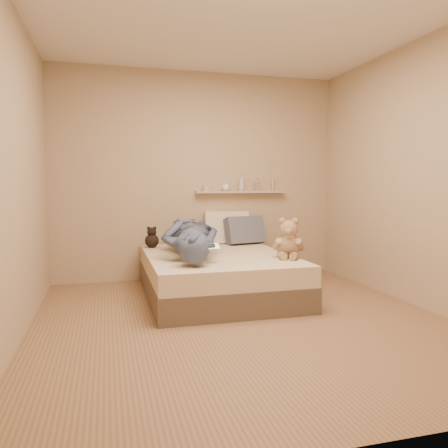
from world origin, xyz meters
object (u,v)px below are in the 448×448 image
object	(u,v)px
pillow_cream	(227,227)
pillow_grey	(245,230)
person	(190,236)
wall_shelf	(241,192)
game_console	(210,247)
dark_plush	(152,238)
teddy_bear	(288,241)
bed	(217,275)

from	to	relation	value
pillow_cream	pillow_grey	bearing A→B (deg)	-34.67
person	wall_shelf	distance (m)	1.27
game_console	dark_plush	distance (m)	1.25
dark_plush	pillow_grey	xyz separation A→B (m)	(1.16, 0.02, 0.06)
person	wall_shelf	xyz separation A→B (m)	(0.83, 0.84, 0.45)
pillow_grey	wall_shelf	distance (m)	0.53
dark_plush	pillow_grey	world-z (taller)	pillow_grey
game_console	pillow_grey	xyz separation A→B (m)	(0.74, 1.20, 0.01)
pillow_grey	game_console	bearing A→B (deg)	-121.56
pillow_grey	teddy_bear	bearing A→B (deg)	-84.50
wall_shelf	person	bearing A→B (deg)	-134.55
game_console	dark_plush	xyz separation A→B (m)	(-0.43, 1.17, -0.05)
pillow_cream	bed	bearing A→B (deg)	-111.85
dark_plush	game_console	bearing A→B (deg)	-69.98
game_console	pillow_grey	distance (m)	1.41
pillow_grey	person	bearing A→B (deg)	-142.57
game_console	wall_shelf	xyz separation A→B (m)	(0.75, 1.42, 0.49)
dark_plush	person	distance (m)	0.70
dark_plush	wall_shelf	world-z (taller)	wall_shelf
bed	dark_plush	xyz separation A→B (m)	(-0.63, 0.67, 0.34)
game_console	person	bearing A→B (deg)	97.76
game_console	teddy_bear	distance (m)	0.85
game_console	person	xyz separation A→B (m)	(-0.08, 0.58, 0.04)
dark_plush	pillow_cream	xyz separation A→B (m)	(0.96, 0.16, 0.09)
teddy_bear	person	world-z (taller)	teddy_bear
teddy_bear	wall_shelf	xyz separation A→B (m)	(-0.09, 1.33, 0.48)
person	pillow_cream	bearing A→B (deg)	-119.70
pillow_grey	pillow_cream	bearing A→B (deg)	145.33
game_console	wall_shelf	distance (m)	1.68
bed	person	xyz separation A→B (m)	(-0.28, 0.07, 0.43)
teddy_bear	wall_shelf	size ratio (longest dim) A/B	0.34
bed	dark_plush	bearing A→B (deg)	133.38
bed	person	size ratio (longest dim) A/B	1.14
person	game_console	bearing A→B (deg)	106.78
game_console	pillow_cream	world-z (taller)	pillow_cream
bed	dark_plush	size ratio (longest dim) A/B	7.48
pillow_grey	dark_plush	bearing A→B (deg)	-178.82
teddy_bear	bed	bearing A→B (deg)	146.79
dark_plush	pillow_grey	distance (m)	1.17
bed	wall_shelf	world-z (taller)	wall_shelf
game_console	teddy_bear	size ratio (longest dim) A/B	0.44
bed	pillow_grey	xyz separation A→B (m)	(0.54, 0.69, 0.40)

